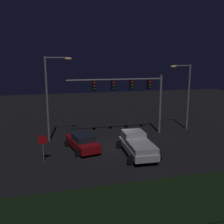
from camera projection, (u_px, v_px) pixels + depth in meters
name	position (u px, v px, depth m)	size (l,w,h in m)	color
ground_plane	(118.00, 146.00, 23.95)	(80.00, 80.00, 0.00)	black
grass_median	(165.00, 200.00, 14.60)	(20.27, 5.08, 0.10)	black
pickup_truck	(137.00, 143.00, 21.65)	(3.05, 5.49, 1.80)	#B7B7BC
car_sedan	(83.00, 142.00, 22.79)	(3.10, 4.69, 1.51)	maroon
traffic_signal_gantry	(132.00, 89.00, 26.42)	(10.32, 0.56, 6.50)	slate
street_lamp_left	(52.00, 89.00, 24.51)	(2.65, 0.44, 8.45)	slate
street_lamp_right	(185.00, 89.00, 28.82)	(2.54, 0.44, 7.61)	slate
stop_sign	(43.00, 143.00, 19.98)	(0.76, 0.08, 2.23)	slate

